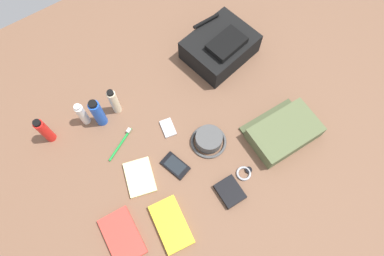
{
  "coord_description": "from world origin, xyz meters",
  "views": [
    {
      "loc": [
        -0.32,
        -0.47,
        1.35
      ],
      "look_at": [
        0.0,
        0.0,
        0.04
      ],
      "focal_mm": 31.35,
      "sensor_mm": 36.0,
      "label": 1
    }
  ],
  "objects_px": {
    "bucket_hat": "(209,140)",
    "travel_guidebook": "(171,225)",
    "wallet": "(230,192)",
    "backpack": "(220,47)",
    "toiletry_pouch": "(284,132)",
    "deodorant_spray": "(98,113)",
    "lotion_bottle": "(114,102)",
    "paperback_novel": "(122,236)",
    "notepad": "(140,177)",
    "wristwatch": "(244,173)",
    "toothbrush": "(122,142)",
    "cell_phone": "(175,166)",
    "media_player": "(168,128)",
    "toothpaste_tube": "(82,114)",
    "sunscreen_spray": "(45,131)"
  },
  "relations": [
    {
      "from": "wristwatch",
      "to": "travel_guidebook",
      "type": "bearing_deg",
      "value": -179.29
    },
    {
      "from": "travel_guidebook",
      "to": "wallet",
      "type": "bearing_deg",
      "value": -5.45
    },
    {
      "from": "paperback_novel",
      "to": "wallet",
      "type": "xyz_separation_m",
      "value": [
        0.44,
        -0.09,
        0.0
      ]
    },
    {
      "from": "deodorant_spray",
      "to": "lotion_bottle",
      "type": "relative_size",
      "value": 1.06
    },
    {
      "from": "backpack",
      "to": "bucket_hat",
      "type": "xyz_separation_m",
      "value": [
        -0.31,
        -0.34,
        -0.04
      ]
    },
    {
      "from": "travel_guidebook",
      "to": "cell_phone",
      "type": "xyz_separation_m",
      "value": [
        0.14,
        0.19,
        -0.0
      ]
    },
    {
      "from": "wristwatch",
      "to": "deodorant_spray",
      "type": "bearing_deg",
      "value": 124.54
    },
    {
      "from": "travel_guidebook",
      "to": "toothbrush",
      "type": "distance_m",
      "value": 0.41
    },
    {
      "from": "toothbrush",
      "to": "wallet",
      "type": "relative_size",
      "value": 1.4
    },
    {
      "from": "deodorant_spray",
      "to": "notepad",
      "type": "height_order",
      "value": "deodorant_spray"
    },
    {
      "from": "toothpaste_tube",
      "to": "media_player",
      "type": "bearing_deg",
      "value": -39.91
    },
    {
      "from": "wallet",
      "to": "backpack",
      "type": "bearing_deg",
      "value": 59.98
    },
    {
      "from": "lotion_bottle",
      "to": "media_player",
      "type": "height_order",
      "value": "lotion_bottle"
    },
    {
      "from": "wristwatch",
      "to": "backpack",
      "type": "bearing_deg",
      "value": 63.94
    },
    {
      "from": "cell_phone",
      "to": "backpack",
      "type": "bearing_deg",
      "value": 36.04
    },
    {
      "from": "wristwatch",
      "to": "media_player",
      "type": "bearing_deg",
      "value": 113.53
    },
    {
      "from": "bucket_hat",
      "to": "travel_guidebook",
      "type": "relative_size",
      "value": 0.72
    },
    {
      "from": "lotion_bottle",
      "to": "toothpaste_tube",
      "type": "bearing_deg",
      "value": 168.72
    },
    {
      "from": "toiletry_pouch",
      "to": "wallet",
      "type": "bearing_deg",
      "value": -167.64
    },
    {
      "from": "cell_phone",
      "to": "toothbrush",
      "type": "xyz_separation_m",
      "value": [
        -0.13,
        0.22,
        0.0
      ]
    },
    {
      "from": "deodorant_spray",
      "to": "notepad",
      "type": "relative_size",
      "value": 1.14
    },
    {
      "from": "media_player",
      "to": "toothpaste_tube",
      "type": "bearing_deg",
      "value": 140.09
    },
    {
      "from": "bucket_hat",
      "to": "travel_guidebook",
      "type": "distance_m",
      "value": 0.38
    },
    {
      "from": "backpack",
      "to": "toothbrush",
      "type": "bearing_deg",
      "value": -167.69
    },
    {
      "from": "toothbrush",
      "to": "cell_phone",
      "type": "bearing_deg",
      "value": -58.23
    },
    {
      "from": "bucket_hat",
      "to": "toothpaste_tube",
      "type": "relative_size",
      "value": 1.09
    },
    {
      "from": "deodorant_spray",
      "to": "notepad",
      "type": "bearing_deg",
      "value": -88.97
    },
    {
      "from": "bucket_hat",
      "to": "notepad",
      "type": "bearing_deg",
      "value": 174.8
    },
    {
      "from": "travel_guidebook",
      "to": "sunscreen_spray",
      "type": "bearing_deg",
      "value": 110.99
    },
    {
      "from": "cell_phone",
      "to": "lotion_bottle",
      "type": "bearing_deg",
      "value": 100.88
    },
    {
      "from": "cell_phone",
      "to": "travel_guidebook",
      "type": "bearing_deg",
      "value": -126.75
    },
    {
      "from": "toiletry_pouch",
      "to": "toothpaste_tube",
      "type": "xyz_separation_m",
      "value": [
        -0.67,
        0.54,
        0.03
      ]
    },
    {
      "from": "toothpaste_tube",
      "to": "paperback_novel",
      "type": "relative_size",
      "value": 0.69
    },
    {
      "from": "sunscreen_spray",
      "to": "wallet",
      "type": "bearing_deg",
      "value": -51.64
    },
    {
      "from": "wallet",
      "to": "deodorant_spray",
      "type": "bearing_deg",
      "value": 118.13
    },
    {
      "from": "toiletry_pouch",
      "to": "notepad",
      "type": "distance_m",
      "value": 0.64
    },
    {
      "from": "bucket_hat",
      "to": "paperback_novel",
      "type": "height_order",
      "value": "bucket_hat"
    },
    {
      "from": "wristwatch",
      "to": "lotion_bottle",
      "type": "bearing_deg",
      "value": 117.62
    },
    {
      "from": "backpack",
      "to": "bucket_hat",
      "type": "relative_size",
      "value": 2.23
    },
    {
      "from": "travel_guidebook",
      "to": "wristwatch",
      "type": "relative_size",
      "value": 3.01
    },
    {
      "from": "toiletry_pouch",
      "to": "notepad",
      "type": "height_order",
      "value": "toiletry_pouch"
    },
    {
      "from": "toiletry_pouch",
      "to": "cell_phone",
      "type": "height_order",
      "value": "toiletry_pouch"
    },
    {
      "from": "sunscreen_spray",
      "to": "notepad",
      "type": "xyz_separation_m",
      "value": [
        0.23,
        -0.37,
        -0.07
      ]
    },
    {
      "from": "cell_phone",
      "to": "wristwatch",
      "type": "height_order",
      "value": "cell_phone"
    },
    {
      "from": "toothpaste_tube",
      "to": "paperback_novel",
      "type": "height_order",
      "value": "toothpaste_tube"
    },
    {
      "from": "paperback_novel",
      "to": "cell_phone",
      "type": "relative_size",
      "value": 1.6
    },
    {
      "from": "lotion_bottle",
      "to": "media_player",
      "type": "xyz_separation_m",
      "value": [
        0.14,
        -0.21,
        -0.07
      ]
    },
    {
      "from": "sunscreen_spray",
      "to": "deodorant_spray",
      "type": "distance_m",
      "value": 0.23
    },
    {
      "from": "wallet",
      "to": "notepad",
      "type": "distance_m",
      "value": 0.37
    },
    {
      "from": "backpack",
      "to": "bucket_hat",
      "type": "distance_m",
      "value": 0.46
    }
  ]
}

